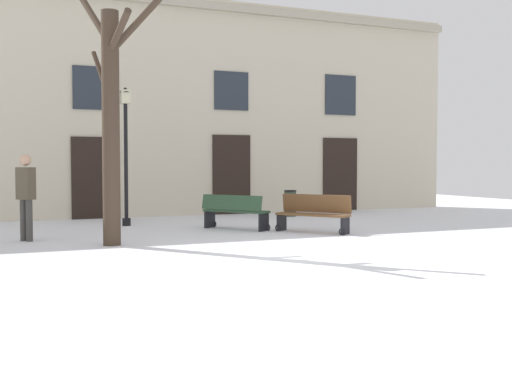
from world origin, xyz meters
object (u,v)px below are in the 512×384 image
person_crossing_plaza (26,192)px  tree_foreground (111,114)px  bench_near_center_tree (235,211)px  streetlamp (126,141)px  bench_by_litter_bin (314,213)px  litter_bin (290,203)px

person_crossing_plaza → tree_foreground: bearing=-167.9°
bench_near_center_tree → person_crossing_plaza: 4.95m
streetlamp → bench_by_litter_bin: streetlamp is taller
streetlamp → bench_near_center_tree: (2.27, -2.02, -1.77)m
bench_by_litter_bin → person_crossing_plaza: size_ratio=0.94×
person_crossing_plaza → bench_near_center_tree: bearing=-120.9°
tree_foreground → bench_by_litter_bin: size_ratio=3.10×
tree_foreground → person_crossing_plaza: (-1.54, 1.38, -1.59)m
bench_by_litter_bin → bench_near_center_tree: 2.00m
streetlamp → litter_bin: bearing=10.1°
tree_foreground → bench_near_center_tree: 4.39m
litter_bin → bench_near_center_tree: bearing=-135.5°
litter_bin → tree_foreground: bearing=-143.1°
streetlamp → litter_bin: streetlamp is taller
streetlamp → person_crossing_plaza: 3.79m
person_crossing_plaza → litter_bin: bearing=-102.8°
person_crossing_plaza → bench_by_litter_bin: bearing=-134.0°
bench_by_litter_bin → bench_near_center_tree: (-1.50, 1.33, 0.00)m
streetlamp → bench_by_litter_bin: size_ratio=2.10×
bench_by_litter_bin → bench_near_center_tree: bearing=-167.2°
bench_by_litter_bin → person_crossing_plaza: bearing=-133.6°
bench_by_litter_bin → bench_near_center_tree: bench_by_litter_bin is taller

